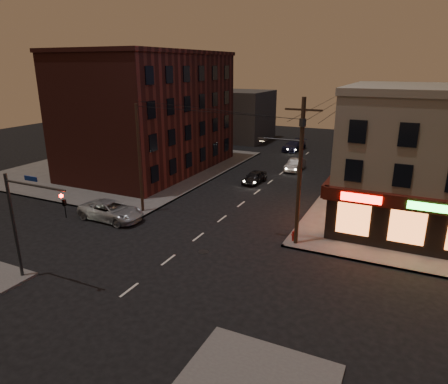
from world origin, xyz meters
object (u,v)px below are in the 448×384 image
Objects in this scene: sedan_mid at (295,165)px; fire_hydrant at (294,235)px; sedan_near at (255,177)px; suv_cross at (111,211)px; sedan_far at (294,146)px.

sedan_mid reaches higher than fire_hydrant.
sedan_near is 7.47m from sedan_mid.
suv_cross is at bearing -109.68° from sedan_near.
sedan_far is (-3.31, 11.23, 0.06)m from sedan_mid.
sedan_mid is (2.40, 7.07, 0.04)m from sedan_near.
sedan_far is 6.92× the size of fire_hydrant.
fire_hydrant is (5.52, -19.78, -0.13)m from sedan_mid.
sedan_far is at bearing -7.89° from suv_cross.
suv_cross is at bearing -91.93° from sedan_far.
sedan_mid is 0.81× the size of sedan_far.
sedan_near is at bearing -22.30° from suv_cross.
sedan_far reaches higher than sedan_near.
suv_cross reaches higher than fire_hydrant.
suv_cross reaches higher than sedan_far.
sedan_near is 18.32m from sedan_far.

